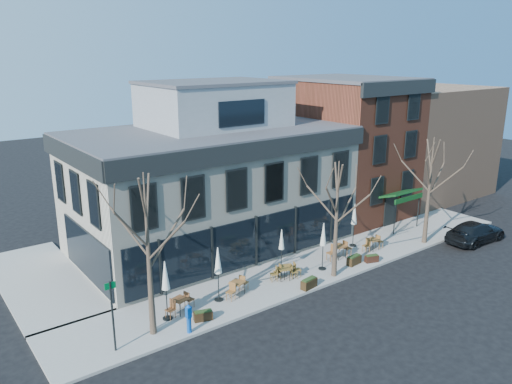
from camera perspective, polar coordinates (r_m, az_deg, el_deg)
ground at (r=31.67m, az=-0.09°, el=-8.74°), size 120.00×120.00×0.00m
sidewalk_front at (r=32.08m, az=6.95°, el=-8.38°), size 33.50×4.70×0.15m
sidewalk_side at (r=32.43m, az=-23.29°, el=-9.37°), size 4.50×12.00×0.15m
corner_building at (r=34.10m, az=-5.11°, el=1.42°), size 18.39×10.39×11.10m
red_brick_building at (r=41.94m, az=10.13°, el=5.23°), size 8.20×11.78×11.18m
bg_building at (r=50.33m, az=17.10°, el=5.78°), size 12.00×12.00×10.00m
tree_corner at (r=23.47m, az=-12.16°, el=-6.89°), size 3.93×3.98×7.92m
tree_mid at (r=29.43m, az=9.21°, el=-2.96°), size 3.50×3.55×7.04m
tree_right at (r=36.17m, az=19.20°, el=0.27°), size 3.72×3.77×7.48m
sign_pole at (r=23.48m, az=-16.09°, el=-13.05°), size 0.50×0.10×3.40m
parked_sedan at (r=38.90m, az=23.78°, el=-4.20°), size 5.22×2.32×1.49m
call_box at (r=24.66m, az=-7.69°, el=-14.05°), size 0.30×0.30×1.49m
cafe_set_0 at (r=26.52m, az=-8.69°, el=-12.54°), size 1.89×0.96×0.97m
cafe_set_1 at (r=28.00m, az=-2.14°, el=-10.76°), size 1.85×1.11×0.96m
cafe_set_2 at (r=29.76m, az=3.21°, el=-9.17°), size 1.72×1.00×0.89m
cafe_set_3 at (r=30.04m, az=3.60°, el=-8.92°), size 1.74×1.00×0.90m
cafe_set_4 at (r=33.09m, az=9.48°, el=-6.57°), size 1.99×0.83×1.04m
cafe_set_5 at (r=34.81m, az=13.22°, el=-5.71°), size 1.80×0.73×0.95m
umbrella_0 at (r=25.30m, az=-10.31°, el=-9.72°), size 0.50×0.50×3.14m
umbrella_1 at (r=26.78m, az=-4.37°, el=-8.13°), size 0.49×0.49×3.07m
umbrella_2 at (r=30.37m, az=2.94°, el=-5.68°), size 0.43×0.43×2.68m
umbrella_3 at (r=30.70m, az=7.70°, el=-5.11°), size 0.48×0.48×3.01m
umbrella_4 at (r=34.68m, az=11.17°, el=-2.74°), size 0.49×0.49×3.06m
planter_0 at (r=25.84m, az=-6.06°, el=-13.86°), size 1.01×0.64×0.52m
planter_1 at (r=28.98m, az=6.08°, el=-10.32°), size 1.10×0.57×0.59m
planter_2 at (r=32.39m, az=11.14°, el=-7.63°), size 1.10×0.55×0.59m
planter_3 at (r=32.97m, az=13.08°, el=-7.40°), size 0.95×0.62×0.49m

